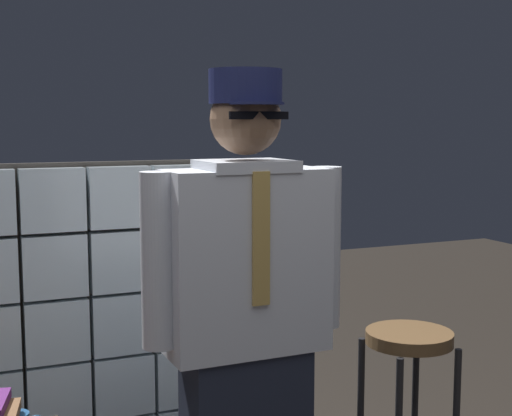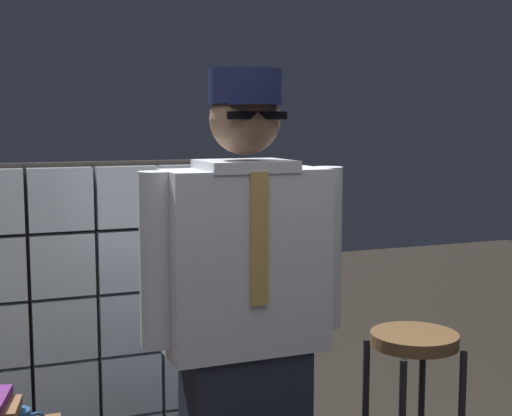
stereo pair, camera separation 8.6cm
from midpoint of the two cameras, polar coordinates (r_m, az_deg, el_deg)
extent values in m
cube|color=silver|center=(3.33, -13.91, -13.85)|extent=(0.26, 0.08, 0.26)
cube|color=silver|center=(3.37, -9.06, -13.46)|extent=(0.26, 0.08, 0.26)
cube|color=silver|center=(3.44, -4.37, -12.99)|extent=(0.26, 0.08, 0.26)
cube|color=silver|center=(3.52, 0.09, -12.47)|extent=(0.26, 0.08, 0.26)
cube|color=silver|center=(3.24, -14.06, -9.21)|extent=(0.26, 0.08, 0.26)
cube|color=silver|center=(3.29, -9.15, -8.87)|extent=(0.26, 0.08, 0.26)
cube|color=silver|center=(3.35, -4.42, -8.48)|extent=(0.26, 0.08, 0.26)
cube|color=silver|center=(3.44, 0.09, -8.06)|extent=(0.26, 0.08, 0.26)
cube|color=silver|center=(3.18, -14.20, -4.35)|extent=(0.26, 0.08, 0.26)
cube|color=silver|center=(3.22, -9.25, -4.07)|extent=(0.26, 0.08, 0.26)
cube|color=silver|center=(3.29, -4.46, -3.78)|extent=(0.26, 0.08, 0.26)
cube|color=silver|center=(3.38, 0.09, -3.47)|extent=(0.26, 0.08, 0.26)
cube|color=silver|center=(3.14, -14.35, 0.68)|extent=(0.26, 0.08, 0.26)
cube|color=silver|center=(3.18, -9.34, 0.88)|extent=(0.26, 0.08, 0.26)
cube|color=silver|center=(3.25, -4.51, 1.08)|extent=(0.26, 0.08, 0.26)
cube|color=silver|center=(3.34, 0.09, 1.26)|extent=(0.26, 0.08, 0.26)
cube|color=#38332D|center=(3.34, -9.34, -8.64)|extent=(1.42, 0.02, 1.42)
cube|color=silver|center=(2.34, 0.21, -4.16)|extent=(0.52, 0.23, 0.59)
cube|color=tan|center=(2.22, 1.38, -2.46)|extent=(0.06, 0.01, 0.41)
cube|color=silver|center=(2.30, 0.21, 3.33)|extent=(0.29, 0.24, 0.04)
sphere|color=#846047|center=(2.30, 0.21, 6.98)|extent=(0.23, 0.23, 0.23)
ellipsoid|color=black|center=(2.25, 0.71, 5.98)|extent=(0.15, 0.08, 0.10)
cube|color=black|center=(2.20, 1.25, 7.28)|extent=(0.19, 0.01, 0.02)
cylinder|color=#191E47|center=(2.22, 1.05, 8.21)|extent=(0.17, 0.17, 0.01)
cylinder|color=#191E47|center=(2.30, 0.21, 9.51)|extent=(0.23, 0.23, 0.11)
cylinder|color=silver|center=(2.46, 6.53, -3.11)|extent=(0.11, 0.11, 0.54)
cylinder|color=silver|center=(2.24, -6.74, -4.08)|extent=(0.11, 0.11, 0.54)
cylinder|color=brown|center=(2.93, 13.16, -10.01)|extent=(0.34, 0.34, 0.05)
cylinder|color=black|center=(3.23, 13.61, -15.57)|extent=(0.03, 0.03, 0.71)
camera|label=1|loc=(0.04, -88.95, 0.13)|focal=50.95mm
camera|label=2|loc=(0.04, 91.05, -0.13)|focal=50.95mm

